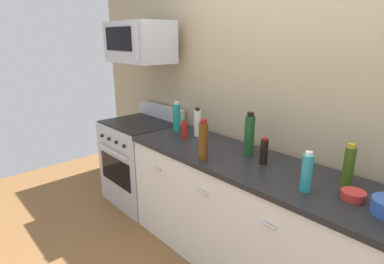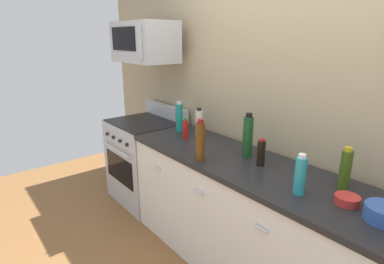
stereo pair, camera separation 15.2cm
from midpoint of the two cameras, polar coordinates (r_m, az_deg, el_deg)
back_wall at (r=2.44m, az=17.60°, el=5.81°), size 5.54×0.10×2.70m
counter_unit at (r=2.45m, az=10.55°, el=-16.24°), size 2.45×0.66×0.92m
range_oven at (r=3.52m, az=-10.55°, el=-5.36°), size 0.76×0.69×1.07m
microwave at (r=3.28m, az=-11.11°, el=16.01°), size 0.74×0.44×0.40m
bottle_dish_soap at (r=1.91m, az=18.35°, el=-7.15°), size 0.07×0.07×0.25m
bottle_soy_sauce_dark at (r=2.25m, az=11.31°, el=-3.56°), size 0.06×0.06×0.20m
bottle_olive_oil at (r=2.08m, az=25.18°, el=-5.65°), size 0.07×0.07×0.27m
bottle_sparkling_teal at (r=2.99m, az=-4.31°, el=2.77°), size 0.07×0.07×0.29m
bottle_wine_green at (r=2.37m, az=8.79°, el=-0.60°), size 0.08×0.08×0.34m
bottle_vinegar_white at (r=2.83m, az=-0.52°, el=1.72°), size 0.07×0.07×0.26m
bottle_hot_sauce_red at (r=2.76m, az=-3.09°, el=0.50°), size 0.05×0.05×0.19m
bottle_wine_amber at (r=2.26m, az=0.19°, el=-1.66°), size 0.07×0.07×0.31m
bowl_red_small at (r=1.95m, az=25.68°, el=-10.47°), size 0.13×0.13×0.05m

